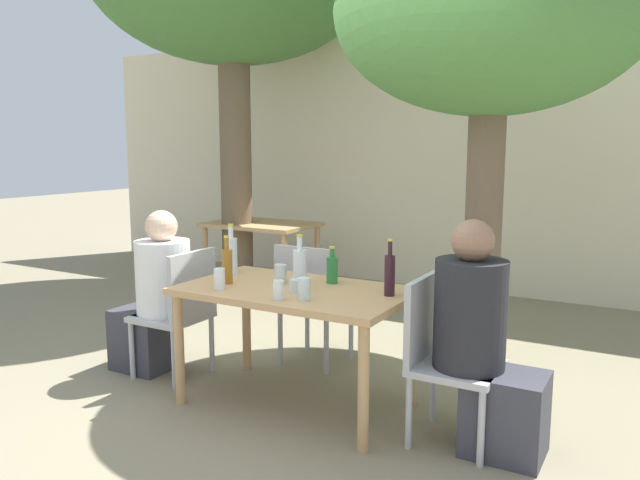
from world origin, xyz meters
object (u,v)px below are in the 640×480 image
at_px(dining_table_front, 295,302).
at_px(wine_bottle_3, 390,274).
at_px(drinking_glass_1, 278,290).
at_px(water_bottle_0, 300,267).
at_px(dining_table_back, 261,232).
at_px(person_seated_1, 484,348).
at_px(amber_bottle_4, 227,265).
at_px(water_bottle_1, 231,255).
at_px(green_bottle_2, 332,269).
at_px(patio_chair_2, 310,298).
at_px(person_seated_0, 155,300).
at_px(drinking_glass_4, 219,279).
at_px(patio_chair_0, 181,307).
at_px(drinking_glass_0, 304,289).
at_px(patio_chair_1, 441,351).
at_px(drinking_glass_3, 280,274).
at_px(tree_near, 492,16).
at_px(drinking_glass_2, 296,286).

distance_m(dining_table_front, wine_bottle_3, 0.61).
xyz_separation_m(wine_bottle_3, drinking_glass_1, (-0.50, -0.39, -0.07)).
bearing_deg(water_bottle_0, dining_table_back, 129.10).
relative_size(person_seated_1, amber_bottle_4, 4.06).
height_order(water_bottle_1, green_bottle_2, water_bottle_1).
relative_size(patio_chair_2, person_seated_1, 0.73).
relative_size(person_seated_0, amber_bottle_4, 3.84).
bearing_deg(patio_chair_2, drinking_glass_4, 83.97).
bearing_deg(person_seated_1, patio_chair_2, 65.76).
xyz_separation_m(patio_chair_0, amber_bottle_4, (0.48, -0.10, 0.35)).
distance_m(dining_table_back, drinking_glass_1, 3.42).
distance_m(person_seated_1, wine_bottle_3, 0.66).
bearing_deg(drinking_glass_1, patio_chair_0, 163.64).
distance_m(patio_chair_2, person_seated_1, 1.55).
bearing_deg(drinking_glass_0, drinking_glass_1, -150.52).
xyz_separation_m(patio_chair_1, patio_chair_2, (-1.19, 0.64, 0.00)).
height_order(green_bottle_2, drinking_glass_3, green_bottle_2).
xyz_separation_m(person_seated_1, water_bottle_0, (-1.12, 0.02, 0.31)).
xyz_separation_m(person_seated_1, wine_bottle_3, (-0.57, 0.10, 0.31)).
relative_size(wine_bottle_3, amber_bottle_4, 1.09).
height_order(wine_bottle_3, drinking_glass_0, wine_bottle_3).
height_order(dining_table_front, patio_chair_0, patio_chair_0).
xyz_separation_m(dining_table_back, wine_bottle_3, (2.53, -2.36, 0.23)).
relative_size(patio_chair_0, drinking_glass_1, 8.05).
bearing_deg(person_seated_0, water_bottle_1, 103.99).
bearing_deg(drinking_glass_1, person_seated_1, 15.07).
relative_size(dining_table_back, green_bottle_2, 4.97).
bearing_deg(person_seated_0, drinking_glass_1, 76.65).
bearing_deg(drinking_glass_1, dining_table_back, 126.48).
height_order(tree_near, drinking_glass_4, tree_near).
bearing_deg(water_bottle_1, amber_bottle_4, -57.54).
bearing_deg(person_seated_1, tree_near, 15.99).
height_order(amber_bottle_4, drinking_glass_0, amber_bottle_4).
relative_size(patio_chair_0, drinking_glass_4, 6.92).
bearing_deg(patio_chair_0, dining_table_front, 90.00).
height_order(dining_table_front, drinking_glass_2, drinking_glass_2).
height_order(dining_table_front, green_bottle_2, green_bottle_2).
bearing_deg(drinking_glass_0, dining_table_front, 131.47).
height_order(green_bottle_2, drinking_glass_0, green_bottle_2).
bearing_deg(person_seated_1, dining_table_front, 90.00).
bearing_deg(patio_chair_2, drinking_glass_2, 114.72).
bearing_deg(drinking_glass_2, person_seated_1, 5.67).
bearing_deg(drinking_glass_4, person_seated_1, 9.69).
distance_m(tree_near, person_seated_1, 2.31).
relative_size(dining_table_front, drinking_glass_1, 12.42).
bearing_deg(person_seated_0, tree_near, 123.69).
relative_size(dining_table_front, patio_chair_0, 1.54).
xyz_separation_m(dining_table_back, green_bottle_2, (2.10, -2.24, 0.19)).
bearing_deg(dining_table_back, drinking_glass_0, -51.17).
distance_m(tree_near, patio_chair_2, 2.30).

